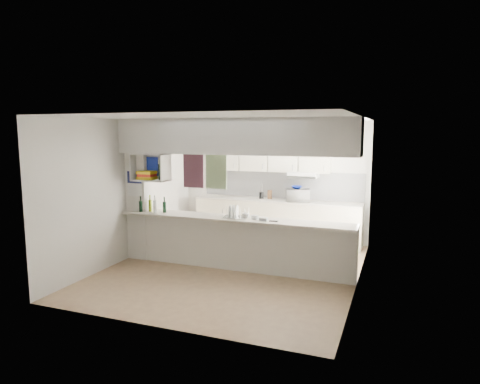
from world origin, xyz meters
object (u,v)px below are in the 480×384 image
at_px(dish_rack, 236,212).
at_px(wine_bottles, 153,206).
at_px(microwave, 298,195).
at_px(bowl, 297,187).

bearing_deg(dish_rack, wine_bottles, 174.78).
bearing_deg(wine_bottles, microwave, 43.87).
xyz_separation_m(microwave, dish_rack, (-0.61, -2.05, -0.05)).
xyz_separation_m(dish_rack, wine_bottles, (-1.60, -0.08, 0.03)).
relative_size(bowl, dish_rack, 0.48).
relative_size(bowl, wine_bottles, 0.43).
height_order(bowl, dish_rack, bowl).
bearing_deg(bowl, microwave, -32.74).
relative_size(microwave, bowl, 2.20).
bearing_deg(wine_bottles, dish_rack, 2.73).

